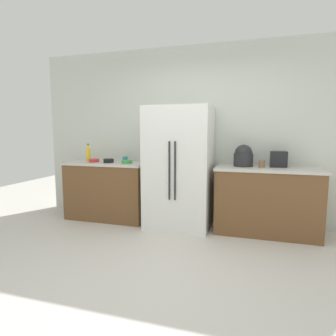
# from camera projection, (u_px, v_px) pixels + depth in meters

# --- Properties ---
(ground_plane) EXTENTS (10.82, 10.82, 0.00)m
(ground_plane) POSITION_uv_depth(u_px,v_px,m) (163.00, 273.00, 2.88)
(ground_plane) COLOR beige
(kitchen_back_panel) EXTENTS (5.41, 0.10, 2.72)m
(kitchen_back_panel) POSITION_uv_depth(u_px,v_px,m) (199.00, 135.00, 4.48)
(kitchen_back_panel) COLOR silver
(kitchen_back_panel) RESTS_ON ground_plane
(counter_left) EXTENTS (1.34, 0.63, 0.93)m
(counter_left) POSITION_uv_depth(u_px,v_px,m) (108.00, 190.00, 4.66)
(counter_left) COLOR brown
(counter_left) RESTS_ON ground_plane
(counter_right) EXTENTS (1.41, 0.63, 0.93)m
(counter_right) POSITION_uv_depth(u_px,v_px,m) (266.00, 200.00, 3.96)
(counter_right) COLOR brown
(counter_right) RESTS_ON ground_plane
(refrigerator) EXTENTS (0.94, 0.73, 1.78)m
(refrigerator) POSITION_uv_depth(u_px,v_px,m) (179.00, 168.00, 4.20)
(refrigerator) COLOR white
(refrigerator) RESTS_ON ground_plane
(toaster) EXTENTS (0.22, 0.17, 0.22)m
(toaster) POSITION_uv_depth(u_px,v_px,m) (278.00, 159.00, 3.93)
(toaster) COLOR black
(toaster) RESTS_ON counter_right
(rice_cooker) EXTENTS (0.27, 0.27, 0.31)m
(rice_cooker) POSITION_uv_depth(u_px,v_px,m) (243.00, 156.00, 4.01)
(rice_cooker) COLOR #262628
(rice_cooker) RESTS_ON counter_right
(bottle_a) EXTENTS (0.07, 0.07, 0.29)m
(bottle_a) POSITION_uv_depth(u_px,v_px,m) (88.00, 154.00, 4.68)
(bottle_a) COLOR yellow
(bottle_a) RESTS_ON counter_left
(cup_a) EXTENTS (0.08, 0.08, 0.10)m
(cup_a) POSITION_uv_depth(u_px,v_px,m) (262.00, 164.00, 3.90)
(cup_a) COLOR brown
(cup_a) RESTS_ON counter_right
(cup_b) EXTENTS (0.08, 0.08, 0.08)m
(cup_b) POSITION_uv_depth(u_px,v_px,m) (125.00, 159.00, 4.69)
(cup_b) COLOR teal
(cup_b) RESTS_ON counter_left
(bowl_a) EXTENTS (0.16, 0.16, 0.05)m
(bowl_a) POSITION_uv_depth(u_px,v_px,m) (94.00, 160.00, 4.59)
(bowl_a) COLOR red
(bowl_a) RESTS_ON counter_left
(bowl_b) EXTENTS (0.16, 0.16, 0.05)m
(bowl_b) POSITION_uv_depth(u_px,v_px,m) (127.00, 162.00, 4.38)
(bowl_b) COLOR green
(bowl_b) RESTS_ON counter_left
(bowl_c) EXTENTS (0.16, 0.16, 0.06)m
(bowl_c) POSITION_uv_depth(u_px,v_px,m) (109.00, 161.00, 4.50)
(bowl_c) COLOR black
(bowl_c) RESTS_ON counter_left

